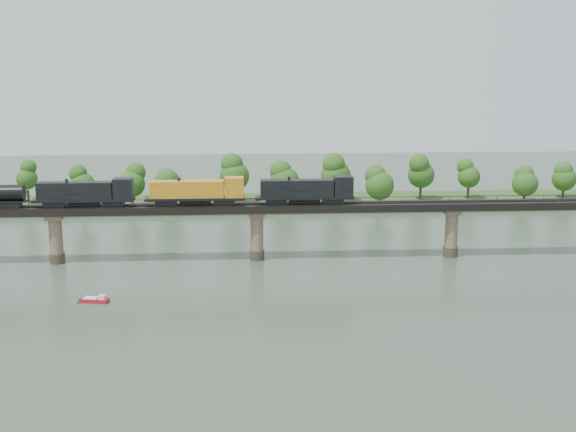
{
  "coord_description": "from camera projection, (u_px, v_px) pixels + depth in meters",
  "views": [
    {
      "loc": [
        -2.47,
        -111.86,
        39.79
      ],
      "look_at": [
        6.31,
        30.0,
        9.0
      ],
      "focal_mm": 45.0,
      "sensor_mm": 36.0,
      "label": 1
    }
  ],
  "objects": [
    {
      "name": "far_bank",
      "position": [
        253.0,
        203.0,
        200.43
      ],
      "size": [
        300.0,
        24.0,
        1.6
      ],
      "primitive_type": "cube",
      "color": "#2D461C",
      "rests_on": "ground"
    },
    {
      "name": "bridge_superstructure",
      "position": [
        257.0,
        203.0,
        144.45
      ],
      "size": [
        220.0,
        4.9,
        0.75
      ],
      "color": "black",
      "rests_on": "bridge"
    },
    {
      "name": "bridge",
      "position": [
        257.0,
        233.0,
        145.79
      ],
      "size": [
        236.0,
        30.0,
        11.5
      ],
      "color": "#473A2D",
      "rests_on": "ground"
    },
    {
      "name": "far_treeline",
      "position": [
        223.0,
        178.0,
        193.87
      ],
      "size": [
        289.06,
        17.54,
        13.6
      ],
      "color": "#382619",
      "rests_on": "far_bank"
    },
    {
      "name": "ground",
      "position": [
        261.0,
        309.0,
        117.68
      ],
      "size": [
        400.0,
        400.0,
        0.0
      ],
      "primitive_type": "plane",
      "color": "#354334",
      "rests_on": "ground"
    },
    {
      "name": "motorboat",
      "position": [
        95.0,
        300.0,
        121.0
      ],
      "size": [
        4.77,
        2.46,
        1.27
      ],
      "rotation": [
        0.0,
        0.0,
        -0.19
      ],
      "color": "#B0141F",
      "rests_on": "ground"
    },
    {
      "name": "freight_train",
      "position": [
        159.0,
        192.0,
        142.79
      ],
      "size": [
        80.15,
        3.12,
        5.52
      ],
      "color": "black",
      "rests_on": "bridge"
    }
  ]
}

